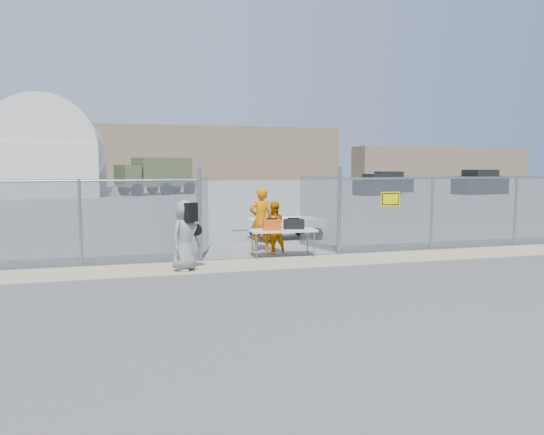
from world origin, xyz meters
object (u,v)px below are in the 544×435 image
object	(u,v)px
folding_table	(283,243)
security_worker_right	(273,228)
visitor	(185,236)
security_worker_left	(261,220)
utility_trailer	(286,228)

from	to	relation	value
folding_table	security_worker_right	distance (m)	0.69
visitor	security_worker_left	bearing A→B (deg)	1.88
utility_trailer	security_worker_right	bearing A→B (deg)	-119.67
security_worker_right	folding_table	bearing A→B (deg)	91.38
folding_table	utility_trailer	size ratio (longest dim) A/B	0.58
security_worker_right	utility_trailer	size ratio (longest dim) A/B	0.48
folding_table	visitor	world-z (taller)	visitor
security_worker_left	utility_trailer	size ratio (longest dim) A/B	0.60
folding_table	security_worker_right	bearing A→B (deg)	104.23
security_worker_right	visitor	world-z (taller)	visitor
folding_table	security_worker_right	world-z (taller)	security_worker_right
security_worker_left	security_worker_right	distance (m)	0.63
visitor	utility_trailer	xyz separation A→B (m)	(3.94, 4.61, -0.48)
visitor	utility_trailer	distance (m)	6.08
security_worker_left	folding_table	bearing A→B (deg)	109.35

